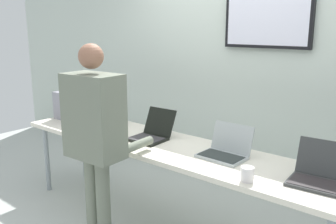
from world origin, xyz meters
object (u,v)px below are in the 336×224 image
workbench (165,149)px  laptop_station_2 (226,150)px  laptop_station_1 (152,132)px  laptop_station_3 (321,174)px  equipment_box (75,105)px  person (95,131)px  coffee_mug (247,174)px  laptop_station_0 (100,119)px

workbench → laptop_station_2: size_ratio=8.73×
laptop_station_2 → laptop_station_1: bearing=-178.4°
laptop_station_1 → laptop_station_3: 1.49m
equipment_box → person: 1.36m
coffee_mug → equipment_box: bearing=172.3°
workbench → person: (-0.15, -0.62, 0.27)m
workbench → laptop_station_0: size_ratio=8.33×
laptop_station_0 → equipment_box: bearing=179.1°
equipment_box → laptop_station_1: size_ratio=0.99×
laptop_station_1 → laptop_station_2: size_ratio=1.05×
laptop_station_2 → person: bearing=-136.5°
laptop_station_0 → coffee_mug: bearing=-9.2°
workbench → equipment_box: (-1.33, 0.05, 0.20)m
workbench → laptop_station_0: (-0.91, 0.05, 0.11)m
equipment_box → laptop_station_3: size_ratio=0.94×
coffee_mug → person: bearing=-160.9°
workbench → equipment_box: 1.35m
laptop_station_0 → laptop_station_3: laptop_station_0 is taller
laptop_station_2 → coffee_mug: laptop_station_2 is taller
equipment_box → coffee_mug: (2.25, -0.30, -0.10)m
workbench → person: bearing=-103.9°
laptop_station_3 → person: person is taller
laptop_station_2 → workbench: bearing=-173.6°
laptop_station_3 → workbench: bearing=-178.7°
workbench → person: size_ratio=1.89×
equipment_box → person: person is taller
laptop_station_0 → laptop_station_3: 2.21m
laptop_station_2 → person: size_ratio=0.22×
laptop_station_2 → laptop_station_3: size_ratio=0.91×
laptop_station_0 → laptop_station_1: size_ratio=1.00×
laptop_station_3 → person: size_ratio=0.24×
laptop_station_2 → laptop_station_3: (0.73, -0.03, 0.00)m
equipment_box → laptop_station_1: (1.15, -0.01, -0.09)m
workbench → laptop_station_1: size_ratio=8.34×
laptop_station_1 → laptop_station_3: same height
laptop_station_3 → equipment_box: bearing=179.5°
laptop_station_1 → laptop_station_3: size_ratio=0.95×
equipment_box → laptop_station_0: bearing=-0.9°
laptop_station_0 → person: 1.02m
laptop_station_0 → laptop_station_1: 0.72m
equipment_box → workbench: bearing=-2.3°
equipment_box → laptop_station_2: size_ratio=1.03×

